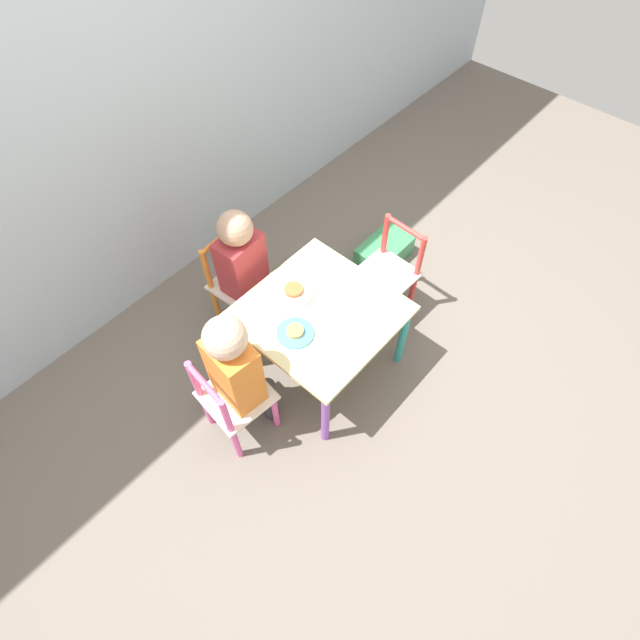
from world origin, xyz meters
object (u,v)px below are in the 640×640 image
plate_back (294,291)px  chair_pink (233,401)px  chair_orange (240,284)px  plate_left (295,332)px  kids_table (320,319)px  child_back (245,265)px  child_left (238,368)px  storage_bin (384,251)px  chair_red (388,274)px

plate_back → chair_pink: bearing=-168.2°
chair_orange → plate_left: 0.53m
kids_table → child_back: 0.43m
child_left → plate_back: child_left is taller
plate_left → plate_back: 0.22m
child_left → kids_table: bearing=-90.0°
child_back → plate_left: size_ratio=4.66×
child_left → storage_bin: size_ratio=2.45×
chair_pink → plate_left: bearing=-92.7°
storage_bin → plate_back: bearing=-177.3°
chair_pink → kids_table: bearing=-90.0°
child_left → chair_orange: bearing=-35.2°
plate_left → plate_back: (0.15, 0.15, 0.00)m
plate_left → storage_bin: bearing=11.8°
chair_red → child_back: child_back is taller
chair_pink → storage_bin: bearing=-77.7°
chair_red → plate_left: 0.67m
chair_orange → child_left: bearing=-135.8°
chair_orange → child_left: (-0.39, -0.44, 0.20)m
plate_back → chair_orange: bearing=96.7°
kids_table → plate_left: plate_left is taller
storage_bin → plate_left: bearing=-168.2°
kids_table → chair_orange: (-0.04, 0.49, -0.12)m
chair_orange → plate_left: chair_orange is taller
chair_pink → child_back: bearing=-44.3°
chair_red → child_back: (-0.52, 0.44, 0.18)m
child_back → chair_red: bearing=-44.8°
kids_table → child_left: child_left is taller
child_left → child_back: bearing=-39.9°
kids_table → plate_left: bearing=180.0°
child_back → plate_back: child_back is taller
chair_pink → chair_orange: bearing=-39.7°
chair_red → child_left: size_ratio=0.68×
chair_pink → child_left: 0.21m
child_back → plate_left: child_back is taller
chair_pink → chair_red: same height
chair_pink → chair_orange: size_ratio=1.00×
storage_bin → kids_table: bearing=-166.0°
chair_orange → plate_left: size_ratio=3.32×
chair_red → plate_back: bearing=-107.1°
chair_pink → chair_red: bearing=-87.9°
kids_table → plate_back: bearing=90.0°
kids_table → child_left: 0.44m
chair_pink → child_back: 0.61m
kids_table → chair_red: 0.50m
kids_table → chair_red: chair_red is taller
plate_back → storage_bin: size_ratio=0.58×
plate_left → chair_red: bearing=-1.4°
chair_orange → child_back: (0.00, -0.06, 0.18)m
kids_table → child_left: size_ratio=0.79×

